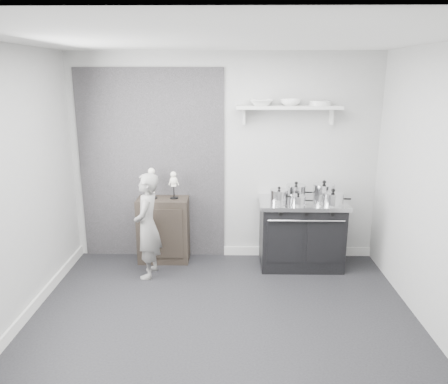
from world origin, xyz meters
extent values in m
plane|color=black|center=(0.00, 0.00, 0.00)|extent=(4.00, 4.00, 0.00)
cube|color=#A8A8A6|center=(0.00, 1.80, 1.35)|extent=(4.00, 0.02, 2.70)
cube|color=#A8A8A6|center=(0.00, -1.80, 1.35)|extent=(4.00, 0.02, 2.70)
cube|color=#A8A8A6|center=(-2.00, 0.00, 1.35)|extent=(0.02, 3.60, 2.70)
cube|color=#A8A8A6|center=(2.00, 0.00, 1.35)|extent=(0.02, 3.60, 2.70)
cube|color=silver|center=(0.00, 0.00, 2.70)|extent=(4.00, 3.60, 0.02)
cube|color=black|center=(-0.95, 1.79, 1.25)|extent=(1.90, 0.02, 2.50)
cube|color=silver|center=(1.00, 1.78, 0.06)|extent=(2.00, 0.03, 0.12)
cube|color=silver|center=(-1.98, 0.00, 0.06)|extent=(0.03, 3.60, 0.12)
cube|color=silver|center=(0.80, 1.67, 2.02)|extent=(1.30, 0.26, 0.04)
cube|color=silver|center=(0.25, 1.74, 1.90)|extent=(0.03, 0.12, 0.20)
cube|color=silver|center=(1.35, 1.74, 1.90)|extent=(0.03, 0.12, 0.20)
cube|color=black|center=(0.99, 1.48, 0.41)|extent=(1.03, 0.62, 0.82)
cube|color=silver|center=(0.99, 1.48, 0.85)|extent=(1.09, 0.66, 0.05)
cube|color=black|center=(0.75, 1.17, 0.43)|extent=(0.43, 0.02, 0.53)
cube|color=black|center=(1.24, 1.17, 0.43)|extent=(0.43, 0.02, 0.53)
cylinder|color=silver|center=(0.99, 1.14, 0.72)|extent=(0.92, 0.02, 0.02)
cylinder|color=black|center=(0.69, 1.16, 0.80)|extent=(0.04, 0.03, 0.04)
cylinder|color=black|center=(0.99, 1.16, 0.80)|extent=(0.04, 0.03, 0.04)
cylinder|color=black|center=(1.30, 1.16, 0.80)|extent=(0.04, 0.03, 0.04)
cube|color=black|center=(-0.80, 1.61, 0.43)|extent=(0.66, 0.38, 0.86)
imported|color=slate|center=(-0.92, 1.13, 0.65)|extent=(0.34, 0.49, 1.30)
cylinder|color=silver|center=(0.69, 1.41, 0.95)|extent=(0.22, 0.22, 0.15)
cylinder|color=silver|center=(0.69, 1.41, 1.03)|extent=(0.23, 0.23, 0.02)
sphere|color=black|center=(0.69, 1.41, 1.05)|extent=(0.04, 0.04, 0.04)
cylinder|color=black|center=(0.84, 1.41, 0.95)|extent=(0.10, 0.02, 0.02)
cylinder|color=silver|center=(0.92, 1.57, 0.96)|extent=(0.25, 0.25, 0.17)
cylinder|color=silver|center=(0.92, 1.57, 1.05)|extent=(0.25, 0.25, 0.02)
sphere|color=black|center=(0.92, 1.57, 1.08)|extent=(0.04, 0.04, 0.04)
cylinder|color=black|center=(1.08, 1.57, 0.96)|extent=(0.10, 0.02, 0.02)
cylinder|color=silver|center=(1.27, 1.56, 0.96)|extent=(0.27, 0.27, 0.18)
cylinder|color=silver|center=(1.27, 1.56, 1.06)|extent=(0.28, 0.28, 0.02)
sphere|color=black|center=(1.27, 1.56, 1.10)|extent=(0.05, 0.05, 0.05)
cylinder|color=black|center=(1.44, 1.56, 0.96)|extent=(0.10, 0.02, 0.02)
cylinder|color=silver|center=(1.33, 1.32, 0.94)|extent=(0.27, 0.27, 0.14)
cylinder|color=silver|center=(1.33, 1.32, 1.02)|extent=(0.28, 0.28, 0.02)
sphere|color=black|center=(1.33, 1.32, 1.05)|extent=(0.05, 0.05, 0.05)
cylinder|color=black|center=(1.51, 1.32, 0.94)|extent=(0.10, 0.02, 0.02)
cylinder|color=silver|center=(0.91, 1.31, 0.92)|extent=(0.18, 0.18, 0.10)
cylinder|color=silver|center=(0.91, 1.31, 0.98)|extent=(0.19, 0.19, 0.01)
sphere|color=black|center=(0.91, 1.31, 1.01)|extent=(0.03, 0.03, 0.03)
cylinder|color=black|center=(1.04, 1.31, 0.92)|extent=(0.10, 0.02, 0.02)
imported|color=white|center=(0.46, 1.67, 2.08)|extent=(0.31, 0.31, 0.07)
imported|color=white|center=(0.82, 1.67, 2.08)|extent=(0.26, 0.26, 0.08)
cylinder|color=silver|center=(1.19, 1.67, 2.07)|extent=(0.27, 0.27, 0.06)
camera|label=1|loc=(0.08, -3.82, 2.41)|focal=35.00mm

